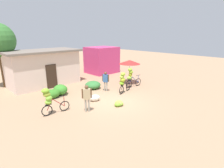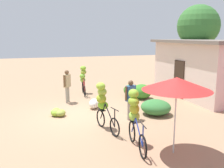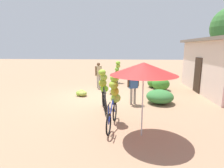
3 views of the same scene
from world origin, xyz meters
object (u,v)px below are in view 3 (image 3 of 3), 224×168
(bicycle_near_pile, at_px, (103,86))
(banana_pile_on_ground, at_px, (81,93))
(bicycle_center_loaded, at_px, (114,96))
(market_umbrella, at_px, (144,69))
(person_vendor, at_px, (133,84))
(person_bystander, at_px, (99,73))
(produce_sack, at_px, (113,90))
(bicycle_leftmost, at_px, (117,70))

(bicycle_near_pile, xyz_separation_m, banana_pile_on_ground, (-1.94, -1.44, -0.84))
(bicycle_near_pile, height_order, banana_pile_on_ground, bicycle_near_pile)
(bicycle_center_loaded, bearing_deg, banana_pile_on_ground, -150.78)
(market_umbrella, bearing_deg, bicycle_near_pile, -149.78)
(banana_pile_on_ground, relative_size, person_vendor, 0.52)
(banana_pile_on_ground, bearing_deg, person_bystander, 161.24)
(market_umbrella, distance_m, person_bystander, 6.78)
(person_bystander, bearing_deg, market_umbrella, 18.88)
(market_umbrella, bearing_deg, produce_sack, -166.95)
(produce_sack, bearing_deg, bicycle_leftmost, 178.00)
(bicycle_leftmost, height_order, bicycle_near_pile, bicycle_near_pile)
(person_vendor, height_order, person_bystander, person_bystander)
(market_umbrella, bearing_deg, bicycle_center_loaded, -133.07)
(bicycle_center_loaded, height_order, banana_pile_on_ground, bicycle_center_loaded)
(produce_sack, distance_m, person_vendor, 2.31)
(bicycle_center_loaded, bearing_deg, market_umbrella, 46.93)
(produce_sack, bearing_deg, person_bystander, -143.66)
(market_umbrella, xyz_separation_m, produce_sack, (-4.96, -1.15, -1.78))
(bicycle_leftmost, height_order, person_vendor, bicycle_leftmost)
(bicycle_near_pile, bearing_deg, produce_sack, 174.19)
(produce_sack, bearing_deg, bicycle_center_loaded, 3.89)
(bicycle_leftmost, bearing_deg, person_bystander, -33.25)
(bicycle_leftmost, height_order, banana_pile_on_ground, bicycle_leftmost)
(banana_pile_on_ground, height_order, produce_sack, produce_sack)
(market_umbrella, xyz_separation_m, person_bystander, (-6.35, -2.17, -1.00))
(market_umbrella, bearing_deg, banana_pile_on_ground, -146.79)
(bicycle_near_pile, bearing_deg, bicycle_leftmost, 176.28)
(market_umbrella, height_order, bicycle_leftmost, market_umbrella)
(bicycle_leftmost, distance_m, person_bystander, 2.06)
(banana_pile_on_ground, bearing_deg, market_umbrella, 33.21)
(person_vendor, relative_size, person_bystander, 0.97)
(bicycle_near_pile, bearing_deg, bicycle_center_loaded, 18.60)
(bicycle_center_loaded, distance_m, person_bystander, 5.69)
(market_umbrella, height_order, banana_pile_on_ground, market_umbrella)
(market_umbrella, bearing_deg, bicycle_leftmost, -172.65)
(produce_sack, bearing_deg, market_umbrella, 13.05)
(market_umbrella, height_order, produce_sack, market_umbrella)
(banana_pile_on_ground, xyz_separation_m, produce_sack, (-0.61, 1.70, 0.08))
(market_umbrella, height_order, person_vendor, market_umbrella)
(bicycle_leftmost, relative_size, bicycle_near_pile, 0.99)
(bicycle_center_loaded, bearing_deg, produce_sack, -176.11)
(person_vendor, bearing_deg, banana_pile_on_ground, -116.01)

